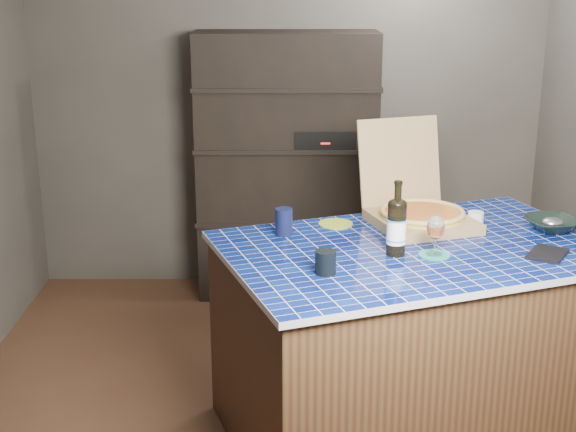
{
  "coord_description": "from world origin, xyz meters",
  "views": [
    {
      "loc": [
        -0.01,
        -3.74,
        2.21
      ],
      "look_at": [
        0.0,
        0.0,
        1.03
      ],
      "focal_mm": 50.0,
      "sensor_mm": 36.0,
      "label": 1
    }
  ],
  "objects_px": {
    "wine_glass": "(436,228)",
    "bowl": "(552,224)",
    "dvd_case": "(548,254)",
    "mead_bottle": "(397,226)",
    "pizza_box": "(419,211)",
    "kitchen_island": "(413,341)"
  },
  "relations": [
    {
      "from": "wine_glass",
      "to": "mead_bottle",
      "type": "bearing_deg",
      "value": 174.81
    },
    {
      "from": "pizza_box",
      "to": "mead_bottle",
      "type": "bearing_deg",
      "value": -130.42
    },
    {
      "from": "kitchen_island",
      "to": "dvd_case",
      "type": "bearing_deg",
      "value": -32.63
    },
    {
      "from": "pizza_box",
      "to": "mead_bottle",
      "type": "relative_size",
      "value": 1.94
    },
    {
      "from": "mead_bottle",
      "to": "bowl",
      "type": "xyz_separation_m",
      "value": [
        0.81,
        0.34,
        -0.1
      ]
    },
    {
      "from": "wine_glass",
      "to": "pizza_box",
      "type": "bearing_deg",
      "value": 89.52
    },
    {
      "from": "wine_glass",
      "to": "bowl",
      "type": "xyz_separation_m",
      "value": [
        0.64,
        0.36,
        -0.1
      ]
    },
    {
      "from": "pizza_box",
      "to": "dvd_case",
      "type": "relative_size",
      "value": 3.25
    },
    {
      "from": "mead_bottle",
      "to": "bowl",
      "type": "height_order",
      "value": "mead_bottle"
    },
    {
      "from": "mead_bottle",
      "to": "dvd_case",
      "type": "height_order",
      "value": "mead_bottle"
    },
    {
      "from": "pizza_box",
      "to": "mead_bottle",
      "type": "xyz_separation_m",
      "value": [
        -0.17,
        -0.43,
        0.06
      ]
    },
    {
      "from": "wine_glass",
      "to": "bowl",
      "type": "relative_size",
      "value": 0.72
    },
    {
      "from": "mead_bottle",
      "to": "bowl",
      "type": "distance_m",
      "value": 0.89
    },
    {
      "from": "mead_bottle",
      "to": "kitchen_island",
      "type": "bearing_deg",
      "value": 42.92
    },
    {
      "from": "wine_glass",
      "to": "dvd_case",
      "type": "distance_m",
      "value": 0.52
    },
    {
      "from": "kitchen_island",
      "to": "mead_bottle",
      "type": "height_order",
      "value": "mead_bottle"
    },
    {
      "from": "wine_glass",
      "to": "bowl",
      "type": "height_order",
      "value": "wine_glass"
    },
    {
      "from": "kitchen_island",
      "to": "bowl",
      "type": "height_order",
      "value": "bowl"
    },
    {
      "from": "kitchen_island",
      "to": "mead_bottle",
      "type": "bearing_deg",
      "value": -157.09
    },
    {
      "from": "dvd_case",
      "to": "bowl",
      "type": "height_order",
      "value": "bowl"
    },
    {
      "from": "wine_glass",
      "to": "dvd_case",
      "type": "height_order",
      "value": "wine_glass"
    },
    {
      "from": "pizza_box",
      "to": "dvd_case",
      "type": "distance_m",
      "value": 0.68
    }
  ]
}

